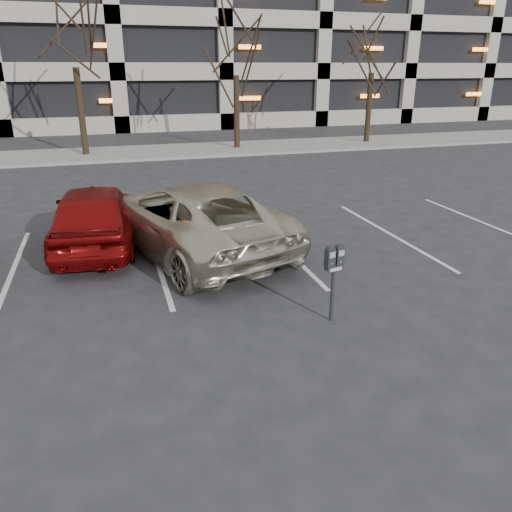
{
  "coord_description": "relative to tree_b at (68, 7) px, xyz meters",
  "views": [
    {
      "loc": [
        -2.22,
        -7.74,
        3.8
      ],
      "look_at": [
        -0.06,
        -0.59,
        0.95
      ],
      "focal_mm": 35.0,
      "sensor_mm": 36.0,
      "label": 1
    }
  ],
  "objects": [
    {
      "name": "tree_d",
      "position": [
        14.0,
        0.0,
        -0.43
      ],
      "size": [
        3.42,
        3.42,
        7.76
      ],
      "color": "black",
      "rests_on": "ground"
    },
    {
      "name": "car_red",
      "position": [
        0.44,
        -12.57,
        -5.32
      ],
      "size": [
        2.06,
        4.36,
        1.44
      ],
      "primitive_type": "imported",
      "rotation": [
        0.0,
        0.0,
        3.06
      ],
      "color": "maroon",
      "rests_on": "ground"
    },
    {
      "name": "parking_meter",
      "position": [
        3.97,
        -17.32,
        -5.08
      ],
      "size": [
        0.34,
        0.19,
        1.25
      ],
      "rotation": [
        0.0,
        0.0,
        0.21
      ],
      "color": "black",
      "rests_on": "ground"
    },
    {
      "name": "tree_c",
      "position": [
        7.0,
        0.0,
        -0.57
      ],
      "size": [
        3.33,
        3.33,
        7.57
      ],
      "color": "black",
      "rests_on": "ground"
    },
    {
      "name": "sidewalk",
      "position": [
        3.0,
        0.0,
        -5.98
      ],
      "size": [
        80.0,
        4.0,
        0.12
      ],
      "primitive_type": "cube",
      "color": "gray",
      "rests_on": "ground"
    },
    {
      "name": "ground",
      "position": [
        3.0,
        -16.0,
        -6.04
      ],
      "size": [
        140.0,
        140.0,
        0.0
      ],
      "primitive_type": "plane",
      "color": "#28282B",
      "rests_on": "ground"
    },
    {
      "name": "suv_silver",
      "position": [
        2.44,
        -13.48,
        -5.28
      ],
      "size": [
        4.05,
        6.0,
        1.53
      ],
      "rotation": [
        0.0,
        0.0,
        3.44
      ],
      "color": "beige",
      "rests_on": "ground"
    },
    {
      "name": "tree_b",
      "position": [
        0.0,
        0.0,
        0.0
      ],
      "size": [
        3.68,
        3.68,
        8.36
      ],
      "color": "black",
      "rests_on": "ground"
    },
    {
      "name": "stall_lines",
      "position": [
        1.6,
        -13.7,
        -6.03
      ],
      "size": [
        16.9,
        5.2,
        0.0
      ],
      "color": "silver",
      "rests_on": "ground"
    }
  ]
}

